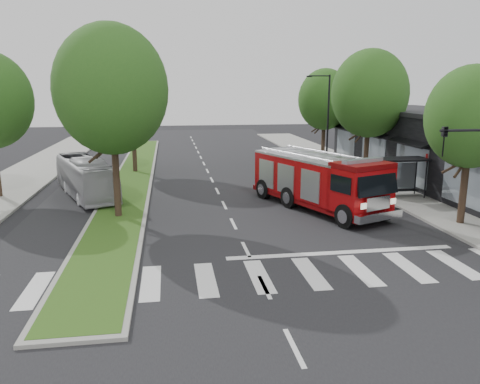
# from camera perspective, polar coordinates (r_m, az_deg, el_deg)

# --- Properties ---
(ground) EXTENTS (140.00, 140.00, 0.00)m
(ground) POSITION_cam_1_polar(r_m,az_deg,el_deg) (20.58, 0.73, -7.03)
(ground) COLOR black
(ground) RESTS_ON ground
(sidewalk_right) EXTENTS (5.00, 80.00, 0.15)m
(sidewalk_right) POSITION_cam_1_polar(r_m,az_deg,el_deg) (33.78, 19.19, 0.20)
(sidewalk_right) COLOR gray
(sidewalk_right) RESTS_ON ground
(median) EXTENTS (3.00, 50.00, 0.15)m
(median) POSITION_cam_1_polar(r_m,az_deg,el_deg) (37.85, -12.83, 1.87)
(median) COLOR gray
(median) RESTS_ON ground
(storefront_row) EXTENTS (8.00, 30.00, 5.00)m
(storefront_row) POSITION_cam_1_polar(r_m,az_deg,el_deg) (35.71, 25.89, 4.23)
(storefront_row) COLOR black
(storefront_row) RESTS_ON ground
(bus_shelter) EXTENTS (3.20, 1.60, 2.61)m
(bus_shelter) POSITION_cam_1_polar(r_m,az_deg,el_deg) (31.22, 18.90, 2.93)
(bus_shelter) COLOR black
(bus_shelter) RESTS_ON ground
(tree_right_near) EXTENTS (4.40, 4.40, 8.05)m
(tree_right_near) POSITION_cam_1_polar(r_m,az_deg,el_deg) (25.77, 26.36, 8.18)
(tree_right_near) COLOR black
(tree_right_near) RESTS_ON ground
(tree_right_mid) EXTENTS (5.60, 5.60, 9.72)m
(tree_right_mid) POSITION_cam_1_polar(r_m,az_deg,el_deg) (36.24, 15.53, 11.47)
(tree_right_mid) COLOR black
(tree_right_mid) RESTS_ON ground
(tree_right_far) EXTENTS (5.00, 5.00, 8.73)m
(tree_right_far) POSITION_cam_1_polar(r_m,az_deg,el_deg) (45.57, 10.29, 11.04)
(tree_right_far) COLOR black
(tree_right_far) RESTS_ON ground
(tree_median_near) EXTENTS (5.80, 5.80, 10.16)m
(tree_median_near) POSITION_cam_1_polar(r_m,az_deg,el_deg) (25.28, -15.43, 11.93)
(tree_median_near) COLOR black
(tree_median_near) RESTS_ON ground
(tree_median_far) EXTENTS (5.60, 5.60, 9.72)m
(tree_median_far) POSITION_cam_1_polar(r_m,az_deg,el_deg) (39.22, -13.09, 11.65)
(tree_median_far) COLOR black
(tree_median_far) RESTS_ON ground
(streetlight_right_far) EXTENTS (2.11, 0.20, 8.00)m
(streetlight_right_far) POSITION_cam_1_polar(r_m,az_deg,el_deg) (41.47, 10.49, 9.02)
(streetlight_right_far) COLOR black
(streetlight_right_far) RESTS_ON ground
(fire_engine) EXTENTS (6.29, 10.16, 3.39)m
(fire_engine) POSITION_cam_1_polar(r_m,az_deg,el_deg) (27.40, 9.49, 1.29)
(fire_engine) COLOR #5A0406
(fire_engine) RESTS_ON ground
(city_bus) EXTENTS (5.27, 9.17, 2.51)m
(city_bus) POSITION_cam_1_polar(r_m,az_deg,el_deg) (31.80, -18.32, 1.70)
(city_bus) COLOR #B3B3B8
(city_bus) RESTS_ON ground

